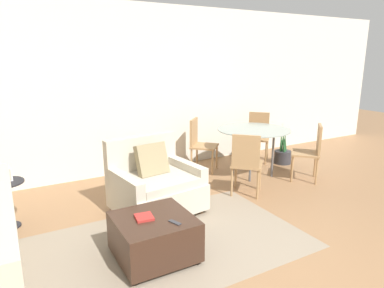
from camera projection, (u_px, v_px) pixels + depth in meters
name	position (u px, v px, depth m)	size (l,w,h in m)	color
ground_plane	(264.00, 283.00, 2.97)	(20.00, 20.00, 0.00)	#936B47
wall_back	(127.00, 91.00, 5.55)	(12.00, 0.06, 2.75)	silver
area_rug	(168.00, 244.00, 3.60)	(2.89, 1.75, 0.01)	gray
armchair	(155.00, 185.00, 4.30)	(1.10, 1.00, 0.92)	beige
ottoman	(154.00, 236.00, 3.30)	(0.72, 0.70, 0.43)	#382319
book_stack	(144.00, 217.00, 3.23)	(0.18, 0.19, 0.02)	#B72D28
tv_remote_primary	(175.00, 222.00, 3.15)	(0.08, 0.14, 0.01)	#333338
side_table	(6.00, 196.00, 3.87)	(0.41, 0.41, 0.55)	black
picture_frame	(4.00, 176.00, 3.81)	(0.17, 0.06, 0.15)	silver
dining_table	(254.00, 134.00, 5.54)	(1.17, 1.17, 0.78)	#8C9E99
dining_chair_near_left	(246.00, 160.00, 4.74)	(0.59, 0.59, 0.90)	tan
dining_chair_near_right	(311.00, 149.00, 5.35)	(0.59, 0.59, 0.90)	tan
dining_chair_far_left	(199.00, 141.00, 5.82)	(0.59, 0.59, 0.90)	tan
dining_chair_far_right	(258.00, 133.00, 6.43)	(0.59, 0.59, 0.90)	tan
potted_plant_small	(283.00, 154.00, 6.29)	(0.31, 0.31, 0.78)	#333338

